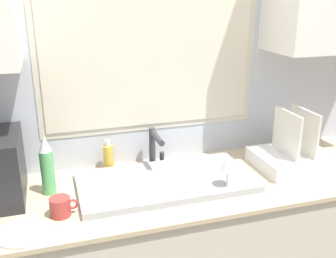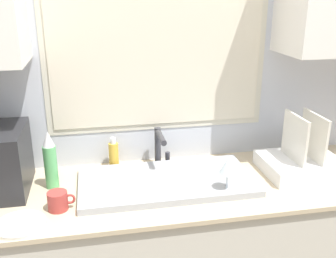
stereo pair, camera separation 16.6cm
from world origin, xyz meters
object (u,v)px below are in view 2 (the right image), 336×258
at_px(faucet, 160,144).
at_px(dish_rack, 301,162).
at_px(spray_bottle, 50,161).
at_px(wine_glass, 228,167).
at_px(soap_bottle, 114,154).
at_px(mug_near_sink, 58,201).

distance_m(faucet, dish_rack, 0.69).
height_order(spray_bottle, wine_glass, spray_bottle).
relative_size(faucet, soap_bottle, 1.25).
bearing_deg(faucet, soap_bottle, 171.06).
height_order(spray_bottle, soap_bottle, spray_bottle).
height_order(dish_rack, spray_bottle, dish_rack).
relative_size(soap_bottle, mug_near_sink, 1.41).
distance_m(faucet, soap_bottle, 0.23).
bearing_deg(wine_glass, mug_near_sink, 178.86).
bearing_deg(dish_rack, mug_near_sink, -173.29).
xyz_separation_m(faucet, soap_bottle, (-0.23, 0.04, -0.05)).
bearing_deg(mug_near_sink, spray_bottle, 100.73).
relative_size(spray_bottle, soap_bottle, 1.71).
bearing_deg(wine_glass, soap_bottle, 140.37).
height_order(soap_bottle, wine_glass, wine_glass).
distance_m(soap_bottle, wine_glass, 0.59).
distance_m(faucet, mug_near_sink, 0.58).
distance_m(mug_near_sink, wine_glass, 0.71).
xyz_separation_m(faucet, spray_bottle, (-0.51, -0.12, 0.01)).
relative_size(mug_near_sink, wine_glass, 0.64).
bearing_deg(dish_rack, faucet, 163.52).
distance_m(dish_rack, mug_near_sink, 1.14).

